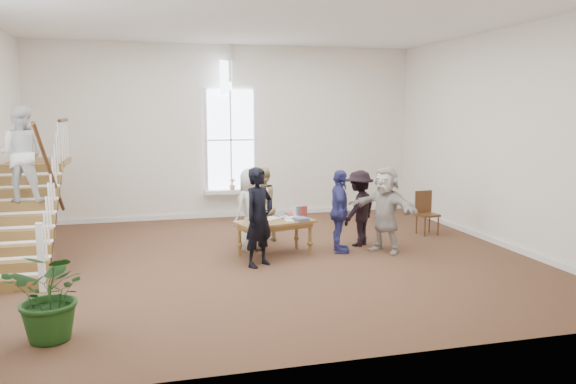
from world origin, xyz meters
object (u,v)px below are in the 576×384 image
object	(u,v)px
police_officer	(259,217)
woman_cluster_c	(385,210)
library_table	(276,224)
woman_cluster_a	(340,211)
floor_plant	(52,295)
side_chair	(426,210)
elderly_woman	(252,209)
person_yellow	(261,205)
woman_cluster_b	(359,208)

from	to	relation	value
police_officer	woman_cluster_c	bearing A→B (deg)	-28.25
library_table	police_officer	bearing A→B (deg)	-139.82
woman_cluster_a	floor_plant	distance (m)	5.86
floor_plant	side_chair	world-z (taller)	floor_plant
police_officer	floor_plant	distance (m)	4.13
police_officer	elderly_woman	world-z (taller)	police_officer
library_table	side_chair	size ratio (longest dim) A/B	1.63
library_table	woman_cluster_c	bearing A→B (deg)	-22.68
woman_cluster_a	woman_cluster_c	bearing A→B (deg)	-88.29
police_officer	woman_cluster_a	size ratio (longest dim) A/B	1.09
elderly_woman	side_chair	bearing A→B (deg)	152.70
woman_cluster_a	floor_plant	size ratio (longest dim) A/B	1.43
elderly_woman	police_officer	bearing A→B (deg)	52.74
person_yellow	woman_cluster_c	xyz separation A→B (m)	(2.25, -1.40, 0.04)
library_table	woman_cluster_a	xyz separation A→B (m)	(1.28, -0.11, 0.22)
library_table	side_chair	xyz separation A→B (m)	(3.77, 0.97, -0.06)
police_officer	elderly_woman	size ratio (longest dim) A/B	1.09
library_table	elderly_woman	xyz separation A→B (m)	(-0.37, 0.58, 0.22)
woman_cluster_a	side_chair	size ratio (longest dim) A/B	1.68
woman_cluster_c	person_yellow	bearing A→B (deg)	-153.50
library_table	floor_plant	size ratio (longest dim) A/B	1.39
woman_cluster_b	police_officer	bearing A→B (deg)	-17.53
woman_cluster_a	woman_cluster_b	xyz separation A→B (m)	(0.60, 0.45, -0.04)
person_yellow	side_chair	distance (m)	3.85
elderly_woman	side_chair	distance (m)	4.17
person_yellow	floor_plant	world-z (taller)	person_yellow
police_officer	person_yellow	size ratio (longest dim) A/B	1.10
floor_plant	library_table	bearing A→B (deg)	42.36
elderly_woman	person_yellow	size ratio (longest dim) A/B	1.01
floor_plant	side_chair	distance (m)	8.54
police_officer	side_chair	bearing A→B (deg)	-14.72
woman_cluster_a	floor_plant	xyz separation A→B (m)	(-4.90, -3.19, -0.25)
woman_cluster_b	floor_plant	xyz separation A→B (m)	(-5.50, -3.64, -0.21)
person_yellow	woman_cluster_b	world-z (taller)	person_yellow
person_yellow	woman_cluster_a	size ratio (longest dim) A/B	1.00
woman_cluster_a	woman_cluster_c	size ratio (longest dim) A/B	0.96
elderly_woman	woman_cluster_c	world-z (taller)	woman_cluster_c
elderly_woman	woman_cluster_b	bearing A→B (deg)	141.09
police_officer	woman_cluster_c	size ratio (longest dim) A/B	1.05
police_officer	woman_cluster_b	distance (m)	2.56
woman_cluster_a	side_chair	bearing A→B (deg)	-52.19
floor_plant	side_chair	size ratio (longest dim) A/B	1.17
side_chair	woman_cluster_c	bearing A→B (deg)	-145.90
person_yellow	floor_plant	bearing A→B (deg)	10.59
elderly_woman	woman_cluster_b	world-z (taller)	elderly_woman
elderly_woman	woman_cluster_b	distance (m)	2.26
police_officer	floor_plant	xyz separation A→B (m)	(-3.15, -2.64, -0.33)
library_table	woman_cluster_c	size ratio (longest dim) A/B	0.94
library_table	floor_plant	bearing A→B (deg)	-152.17
elderly_woman	woman_cluster_a	bearing A→B (deg)	124.46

